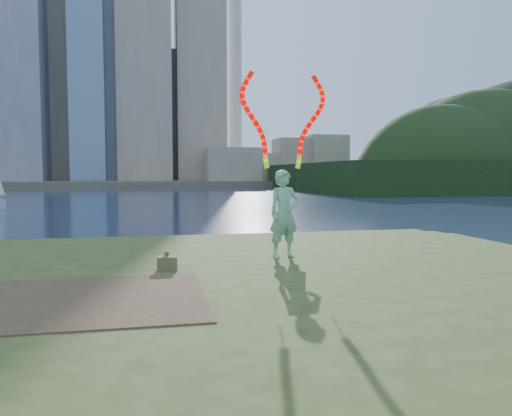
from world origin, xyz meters
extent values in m
plane|color=#192640|center=(0.00, 0.00, 0.00)|extent=(320.00, 320.00, 0.00)
cube|color=#334117|center=(0.00, -2.50, 0.15)|extent=(20.00, 18.00, 0.30)
cube|color=#334117|center=(0.00, -2.20, 0.40)|extent=(17.00, 15.00, 0.30)
cube|color=#334117|center=(0.00, -2.00, 0.65)|extent=(14.00, 12.00, 0.30)
cube|color=#47331E|center=(-2.20, -3.20, 0.81)|extent=(3.20, 3.00, 0.02)
cube|color=#4D4838|center=(0.00, 95.00, 0.60)|extent=(320.00, 40.00, 1.20)
cylinder|color=silver|center=(18.00, 102.00, 30.20)|extent=(2.80, 2.80, 58.00)
cube|color=black|center=(55.00, 60.00, 2.00)|extent=(70.00, 42.00, 4.00)
imported|color=#13732F|center=(1.43, -0.33, 1.73)|extent=(0.76, 0.59, 1.86)
cylinder|color=black|center=(1.06, -0.28, 2.56)|extent=(0.02, 0.02, 0.30)
cylinder|color=black|center=(1.79, -0.12, 2.56)|extent=(0.02, 0.02, 0.30)
cube|color=#4E4D28|center=(-1.06, -1.28, 0.93)|extent=(0.38, 0.26, 0.26)
cylinder|color=#4E4D28|center=(-1.06, -1.11, 1.10)|extent=(0.10, 0.25, 0.09)
camera|label=1|loc=(-1.37, -10.51, 2.59)|focal=35.00mm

